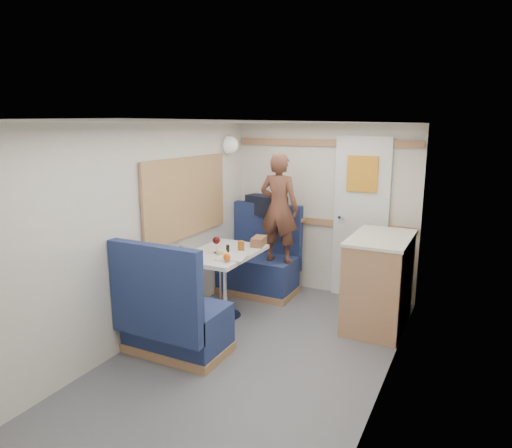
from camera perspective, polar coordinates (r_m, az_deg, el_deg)
The scene contains 26 objects.
floor at distance 3.85m, azimuth -3.20°, elevation -18.79°, with size 4.50×4.50×0.00m, color #515156.
ceiling at distance 3.29m, azimuth -3.62°, elevation 12.54°, with size 4.50×4.50×0.00m, color silver.
wall_back at distance 5.45m, azimuth 8.46°, elevation 1.79°, with size 2.20×0.02×2.00m, color silver.
wall_left at distance 4.08m, azimuth -16.93°, elevation -2.20°, with size 0.02×4.50×2.00m, color silver.
wall_right at distance 3.07m, azimuth 14.88°, elevation -6.88°, with size 0.02×4.50×2.00m, color silver.
oak_trim_low at distance 5.46m, azimuth 8.34°, elevation 0.21°, with size 2.15×0.02×0.08m, color #9A7245.
oak_trim_high at distance 5.34m, azimuth 8.66°, elevation 10.01°, with size 2.15×0.02×0.08m, color #9A7245.
side_window at distance 4.78m, azimuth -8.72°, elevation 3.34°, with size 0.04×1.30×0.72m, color #9CAC92.
rear_door at distance 5.30m, azimuth 12.95°, elevation 1.02°, with size 0.62×0.12×1.86m.
dinette_table at distance 4.70m, azimuth -4.14°, elevation -5.26°, with size 0.62×0.92×0.72m.
bench_far at distance 5.51m, azimuth 0.50°, elevation -5.46°, with size 0.90×0.59×1.05m.
bench_near at distance 4.13m, azimuth -10.33°, elevation -11.98°, with size 0.90×0.59×1.05m.
ledge at distance 5.59m, azimuth 1.66°, elevation 0.93°, with size 0.90×0.14×0.04m, color #9A7245.
dome_light at distance 5.42m, azimuth -3.31°, elevation 9.84°, with size 0.20×0.20×0.20m, color white.
galley_counter at distance 4.73m, azimuth 15.07°, elevation -6.85°, with size 0.57×0.92×0.92m.
person at distance 5.12m, azimuth 2.89°, elevation 1.99°, with size 0.45×0.30×1.23m, color brown.
duffel_bag at distance 5.58m, azimuth 1.30°, elevation 2.36°, with size 0.49×0.24×0.24m, color black.
tray at distance 4.46m, azimuth -2.85°, elevation -4.03°, with size 0.26×0.34×0.02m, color white.
orange_fruit at distance 4.28m, azimuth -3.68°, elevation -4.15°, with size 0.07×0.07×0.07m, color #F4610A.
cheese_block at distance 4.52m, azimuth -4.31°, elevation -3.49°, with size 0.09×0.06×0.03m, color #EEDB89.
wine_glass at distance 4.59m, azimuth -4.98°, elevation -2.13°, with size 0.08×0.08×0.17m.
tumbler_left at distance 4.46m, azimuth -9.14°, elevation -3.50°, with size 0.07×0.07×0.12m, color white.
beer_glass at distance 4.65m, azimuth -1.88°, elevation -2.79°, with size 0.07×0.07×0.11m, color #964E15.
pepper_grinder at distance 4.57m, azimuth -3.55°, elevation -3.18°, with size 0.03×0.03×0.09m, color black.
salt_grinder at distance 4.64m, azimuth -3.35°, elevation -2.90°, with size 0.04×0.04×0.10m, color white.
bread_loaf at distance 4.86m, azimuth 0.36°, elevation -2.17°, with size 0.12×0.23×0.09m, color brown.
Camera 1 is at (1.65, -2.85, 1.99)m, focal length 32.00 mm.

